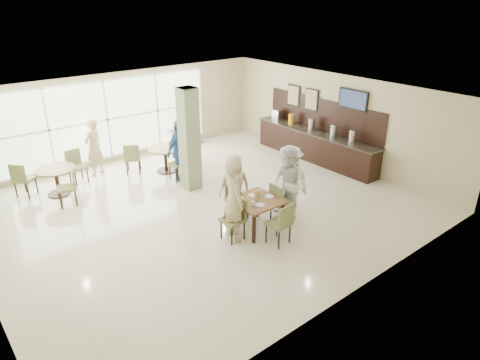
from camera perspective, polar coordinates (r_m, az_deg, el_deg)
ground at (r=10.96m, az=-4.78°, el=-3.56°), size 10.00×10.00×0.00m
room_shell at (r=10.29m, az=-5.10°, el=4.89°), size 10.00×10.00×10.00m
window_bank at (r=13.97m, az=-17.28°, el=7.69°), size 7.00×0.04×7.00m
column at (r=11.55m, az=-6.78°, el=5.35°), size 0.45×0.45×2.80m
main_table at (r=9.64m, az=2.15°, el=-3.10°), size 1.02×1.02×0.75m
round_table_left at (r=12.37m, az=-23.33°, el=0.60°), size 1.03×1.03×0.75m
round_table_right at (r=13.07m, az=-9.93°, el=3.48°), size 1.06×1.06×0.75m
chairs_main_table at (r=9.72m, az=2.35°, el=-4.11°), size 1.91×1.96×0.95m
chairs_table_left at (r=12.43m, az=-23.27°, el=0.31°), size 1.96×1.86×0.95m
chairs_table_right at (r=13.12m, az=-10.01°, el=3.14°), size 2.27×1.80×0.95m
tabletop_clutter at (r=9.59m, az=2.16°, el=-2.29°), size 0.78×0.69×0.21m
buffet_counter at (r=14.01m, az=9.97°, el=4.82°), size 0.64×4.70×1.95m
wall_tv at (r=13.10m, az=14.84°, el=10.35°), size 0.06×1.00×0.58m
framed_art_a at (r=14.15m, az=9.51°, el=10.52°), size 0.05×0.55×0.70m
framed_art_b at (r=14.68m, az=7.16°, el=11.13°), size 0.05×0.55×0.70m
teen_left at (r=9.16m, az=-0.86°, el=-2.72°), size 0.59×0.76×1.86m
teen_far at (r=10.19m, az=-0.72°, el=-0.82°), size 0.86×0.68×1.56m
teen_right at (r=10.04m, az=6.39°, el=-0.55°), size 0.74×0.92×1.82m
teen_standing at (r=10.72m, az=6.76°, el=0.44°), size 0.67×1.08×1.61m
adult_a at (r=12.27m, az=-8.08°, el=3.88°), size 1.19×0.95×1.78m
adult_b at (r=13.28m, az=-6.82°, el=5.68°), size 0.92×1.79×1.86m
adult_standing at (r=13.23m, az=-18.89°, el=4.12°), size 0.73×0.62×1.71m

